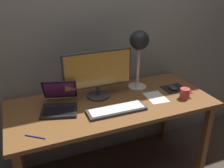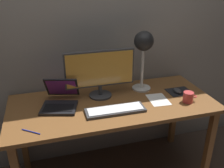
% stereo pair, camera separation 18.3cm
% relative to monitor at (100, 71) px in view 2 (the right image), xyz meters
% --- Properties ---
extents(back_wall, '(4.80, 0.06, 2.60)m').
position_rel_monitor_xyz_m(back_wall, '(0.07, 0.27, 0.34)').
color(back_wall, gray).
rests_on(back_wall, ground).
extents(desk, '(1.60, 0.70, 0.74)m').
position_rel_monitor_xyz_m(desk, '(0.07, -0.13, -0.30)').
color(desk, brown).
rests_on(desk, ground).
extents(monitor, '(0.56, 0.18, 0.39)m').
position_rel_monitor_xyz_m(monitor, '(0.00, 0.00, 0.00)').
color(monitor, '#38383A').
rests_on(monitor, desk).
extents(keyboard_main, '(0.44, 0.15, 0.03)m').
position_rel_monitor_xyz_m(keyboard_main, '(0.05, -0.27, -0.21)').
color(keyboard_main, '#38383A').
rests_on(keyboard_main, desk).
extents(laptop, '(0.33, 0.37, 0.20)m').
position_rel_monitor_xyz_m(laptop, '(-0.33, -0.05, -0.16)').
color(laptop, black).
rests_on(laptop, desk).
extents(desk_lamp, '(0.16, 0.16, 0.51)m').
position_rel_monitor_xyz_m(desk_lamp, '(0.38, 0.03, 0.16)').
color(desk_lamp, beige).
rests_on(desk_lamp, desk).
extents(mousepad, '(0.20, 0.16, 0.00)m').
position_rel_monitor_xyz_m(mousepad, '(0.67, -0.11, -0.22)').
color(mousepad, black).
rests_on(mousepad, desk).
extents(mouse, '(0.06, 0.10, 0.03)m').
position_rel_monitor_xyz_m(mouse, '(0.64, -0.12, -0.20)').
color(mouse, '#38383A').
rests_on(mouse, mousepad).
extents(coffee_mug, '(0.11, 0.08, 0.08)m').
position_rel_monitor_xyz_m(coffee_mug, '(0.64, -0.29, -0.18)').
color(coffee_mug, '#CC3F3F').
rests_on(coffee_mug, desk).
extents(paper_sheet_near_mouse, '(0.16, 0.22, 0.00)m').
position_rel_monitor_xyz_m(paper_sheet_near_mouse, '(0.43, -0.19, -0.22)').
color(paper_sheet_near_mouse, white).
rests_on(paper_sheet_near_mouse, desk).
extents(pen, '(0.12, 0.09, 0.01)m').
position_rel_monitor_xyz_m(pen, '(-0.55, -0.37, -0.22)').
color(pen, '#2633A5').
rests_on(pen, desk).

